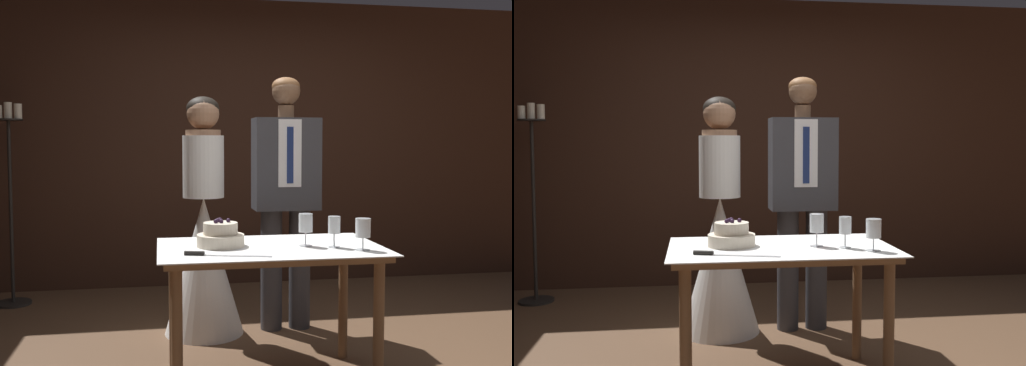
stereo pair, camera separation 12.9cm
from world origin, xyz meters
TOP-DOWN VIEW (x-y plane):
  - wall_back at (0.00, 2.24)m, footprint 5.55×0.12m
  - cake_table at (-0.21, -0.06)m, footprint 1.19×0.74m
  - tiered_cake at (-0.47, -0.02)m, footprint 0.25×0.25m
  - cake_knife at (-0.55, -0.27)m, footprint 0.42×0.14m
  - wine_glass_near at (0.24, -0.25)m, footprint 0.08×0.08m
  - wine_glass_middle at (0.12, -0.15)m, footprint 0.06×0.06m
  - wine_glass_far at (-0.02, -0.09)m, footprint 0.08×0.08m
  - bride at (-0.50, 0.83)m, footprint 0.54×0.54m
  - groom at (0.08, 0.83)m, footprint 0.45×0.25m
  - candle_stand at (-1.97, 1.78)m, footprint 0.28×0.28m

SIDE VIEW (x-z plane):
  - bride at x=-0.50m, z-range -0.21..1.41m
  - cake_table at x=-0.21m, z-range 0.27..1.02m
  - cake_knife at x=-0.55m, z-range 0.74..0.77m
  - tiered_cake at x=-0.47m, z-range 0.73..0.88m
  - candle_stand at x=-1.97m, z-range 0.00..1.63m
  - wine_glass_near at x=0.24m, z-range 0.77..0.94m
  - wine_glass_middle at x=0.12m, z-range 0.78..0.94m
  - wine_glass_far at x=-0.02m, z-range 0.78..0.95m
  - groom at x=0.08m, z-range 0.10..1.86m
  - wall_back at x=0.00m, z-range 0.00..2.61m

